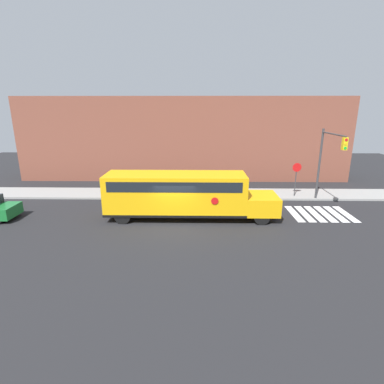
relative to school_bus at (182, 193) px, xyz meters
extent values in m
plane|color=black|center=(-0.41, -1.10, -1.70)|extent=(60.00, 60.00, 0.00)
cube|color=gray|center=(-0.41, 5.40, -1.62)|extent=(44.00, 3.00, 0.15)
cube|color=brown|center=(-0.41, 11.90, 2.31)|extent=(32.00, 4.00, 8.01)
cube|color=white|center=(7.63, 0.90, -1.69)|extent=(0.50, 3.20, 0.01)
cube|color=white|center=(8.33, 0.90, -1.69)|extent=(0.50, 3.20, 0.01)
cube|color=white|center=(9.03, 0.90, -1.69)|extent=(0.50, 3.20, 0.01)
cube|color=white|center=(9.73, 0.90, -1.69)|extent=(0.50, 3.20, 0.01)
cube|color=white|center=(10.43, 0.90, -1.69)|extent=(0.50, 3.20, 0.01)
cube|color=white|center=(11.13, 0.90, -1.69)|extent=(0.50, 3.20, 0.01)
cube|color=#EAA80F|center=(-0.43, 0.00, 0.01)|extent=(8.92, 2.50, 2.50)
cube|color=#EAA80F|center=(5.08, 0.00, -0.67)|extent=(2.09, 2.50, 1.14)
cube|color=black|center=(-0.43, 0.00, -1.17)|extent=(8.92, 2.54, 0.16)
cube|color=black|center=(-0.43, 0.00, 0.71)|extent=(8.21, 2.53, 0.64)
cylinder|color=red|center=(2.03, -1.29, -0.12)|extent=(0.44, 0.02, 0.44)
cylinder|color=black|center=(4.97, 1.08, -1.20)|extent=(1.00, 0.30, 1.00)
cylinder|color=black|center=(4.97, -1.08, -1.20)|extent=(1.00, 0.30, 1.00)
cylinder|color=black|center=(-3.69, 1.08, -1.20)|extent=(1.00, 0.30, 1.00)
cylinder|color=black|center=(-3.69, -1.08, -1.20)|extent=(1.00, 0.30, 1.00)
cylinder|color=black|center=(-11.49, 0.27, -1.38)|extent=(0.64, 0.22, 0.64)
cylinder|color=#38383A|center=(8.77, 4.68, -0.43)|extent=(0.07, 0.07, 2.52)
cylinder|color=red|center=(8.77, 4.63, 0.79)|extent=(0.69, 0.03, 0.69)
cylinder|color=#38383A|center=(10.27, 4.13, 1.06)|extent=(0.16, 0.16, 5.51)
cylinder|color=#38383A|center=(10.27, 2.33, 3.56)|extent=(0.10, 3.60, 0.10)
cube|color=yellow|center=(10.27, 0.63, 3.11)|extent=(0.28, 0.28, 0.80)
cylinder|color=red|center=(10.27, 0.48, 3.37)|extent=(0.18, 0.02, 0.18)
cylinder|color=#EAB214|center=(10.27, 0.48, 3.11)|extent=(0.18, 0.02, 0.18)
cylinder|color=green|center=(10.27, 0.48, 2.85)|extent=(0.18, 0.02, 0.18)
camera|label=1|loc=(0.95, -18.53, 5.36)|focal=28.00mm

